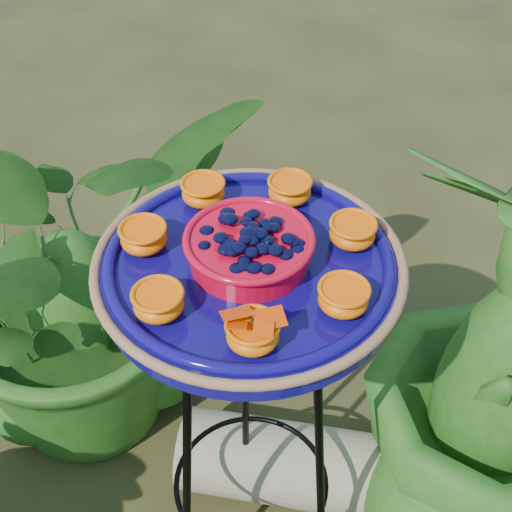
# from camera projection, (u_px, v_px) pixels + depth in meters

# --- Properties ---
(tripod_stand) EXTENTS (0.43, 0.43, 0.96)m
(tripod_stand) POSITION_uv_depth(u_px,v_px,m) (251.00, 416.00, 1.42)
(tripod_stand) COLOR black
(tripod_stand) RESTS_ON ground
(feeder_dish) EXTENTS (0.60, 0.60, 0.11)m
(feeder_dish) POSITION_uv_depth(u_px,v_px,m) (249.00, 262.00, 1.14)
(feeder_dish) COLOR #0E075D
(feeder_dish) RESTS_ON tripod_stand
(driftwood_log) EXTENTS (0.67, 0.24, 0.22)m
(driftwood_log) POSITION_uv_depth(u_px,v_px,m) (306.00, 467.00, 1.87)
(driftwood_log) COLOR gray
(driftwood_log) RESTS_ON ground
(shrub_back_left) EXTENTS (1.14, 1.18, 1.00)m
(shrub_back_left) POSITION_uv_depth(u_px,v_px,m) (72.00, 274.00, 1.84)
(shrub_back_left) COLOR #185115
(shrub_back_left) RESTS_ON ground
(shrub_back_right) EXTENTS (0.85, 0.85, 1.09)m
(shrub_back_right) POSITION_uv_depth(u_px,v_px,m) (508.00, 364.00, 1.57)
(shrub_back_right) COLOR #185115
(shrub_back_right) RESTS_ON ground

